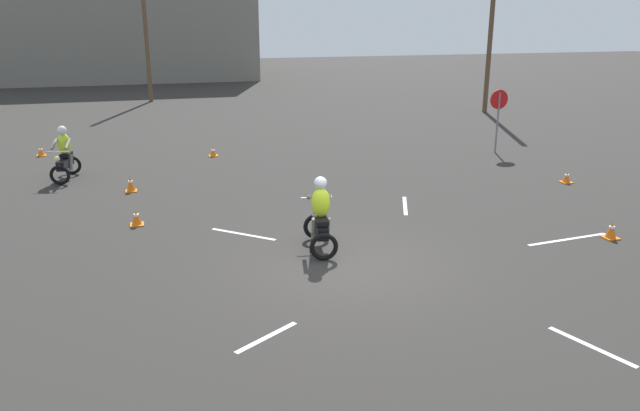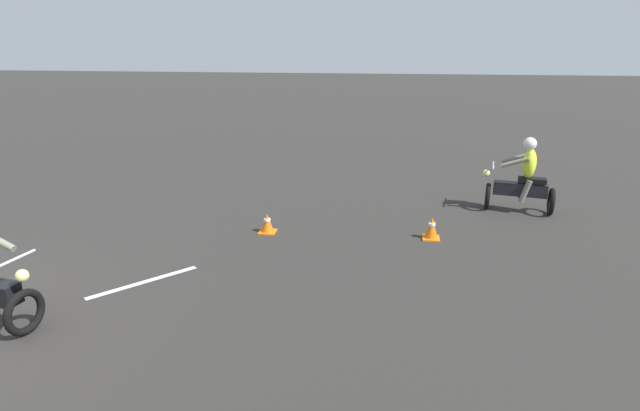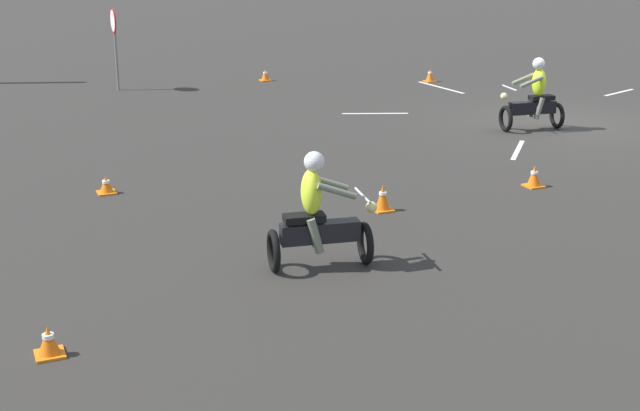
% 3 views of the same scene
% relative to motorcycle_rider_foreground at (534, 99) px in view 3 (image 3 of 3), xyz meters
% --- Properties ---
extents(ground_plane, '(120.00, 120.00, 0.00)m').
position_rel_motorcycle_rider_foreground_xyz_m(ground_plane, '(0.35, -0.98, -0.73)').
color(ground_plane, '#2D2B28').
extents(motorcycle_rider_foreground, '(0.83, 1.55, 1.66)m').
position_rel_motorcycle_rider_foreground_xyz_m(motorcycle_rider_foreground, '(0.00, 0.00, 0.00)').
color(motorcycle_rider_foreground, black).
rests_on(motorcycle_rider_foreground, ground).
extents(motorcycle_rider_background, '(0.86, 1.55, 1.66)m').
position_rel_motorcycle_rider_foreground_xyz_m(motorcycle_rider_background, '(-5.96, 7.92, 0.00)').
color(motorcycle_rider_background, black).
rests_on(motorcycle_rider_background, ground).
extents(stop_sign, '(0.70, 0.08, 2.30)m').
position_rel_motorcycle_rider_foreground_xyz_m(stop_sign, '(8.88, 7.78, 0.91)').
color(stop_sign, slate).
rests_on(stop_sign, ground).
extents(traffic_cone_near_left, '(0.32, 0.32, 0.44)m').
position_rel_motorcycle_rider_foreground_xyz_m(traffic_cone_near_left, '(-4.03, 5.93, -0.51)').
color(traffic_cone_near_left, orange).
rests_on(traffic_cone_near_left, ground).
extents(traffic_cone_near_right, '(0.32, 0.32, 0.39)m').
position_rel_motorcycle_rider_foreground_xyz_m(traffic_cone_near_right, '(-3.86, 2.78, -0.54)').
color(traffic_cone_near_right, orange).
rests_on(traffic_cone_near_right, ground).
extents(traffic_cone_mid_center, '(0.32, 0.32, 0.35)m').
position_rel_motorcycle_rider_foreground_xyz_m(traffic_cone_mid_center, '(-7.21, 11.67, -0.56)').
color(traffic_cone_mid_center, orange).
rests_on(traffic_cone_mid_center, ground).
extents(traffic_cone_mid_left, '(0.32, 0.32, 0.35)m').
position_rel_motorcycle_rider_foreground_xyz_m(traffic_cone_mid_left, '(8.72, 3.38, -0.56)').
color(traffic_cone_mid_left, orange).
rests_on(traffic_cone_mid_left, ground).
extents(traffic_cone_far_right, '(0.32, 0.32, 0.31)m').
position_rel_motorcycle_rider_foreground_xyz_m(traffic_cone_far_right, '(-1.23, 9.95, -0.58)').
color(traffic_cone_far_right, orange).
rests_on(traffic_cone_far_right, ground).
extents(traffic_cone_far_center, '(0.32, 0.32, 0.40)m').
position_rel_motorcycle_rider_foreground_xyz_m(traffic_cone_far_center, '(6.61, -1.10, -0.53)').
color(traffic_cone_far_center, orange).
rests_on(traffic_cone_far_center, ground).
extents(lane_stripe_e, '(2.19, 0.30, 0.01)m').
position_rel_motorcycle_rider_foreground_xyz_m(lane_stripe_e, '(5.62, -0.90, -0.72)').
color(lane_stripe_e, silver).
rests_on(lane_stripe_e, ground).
extents(lane_stripe_n, '(0.70, 1.58, 0.01)m').
position_rel_motorcycle_rider_foreground_xyz_m(lane_stripe_n, '(3.06, 2.51, -0.72)').
color(lane_stripe_n, silver).
rests_on(lane_stripe_n, ground).
extents(lane_stripe_nw, '(1.36, 1.23, 0.01)m').
position_rel_motorcycle_rider_foreground_xyz_m(lane_stripe_nw, '(-1.47, 1.43, -0.72)').
color(lane_stripe_nw, silver).
rests_on(lane_stripe_nw, ground).
extents(lane_stripe_s, '(0.60, 1.43, 0.01)m').
position_rel_motorcycle_rider_foreground_xyz_m(lane_stripe_s, '(2.94, -5.11, -0.72)').
color(lane_stripe_s, silver).
rests_on(lane_stripe_s, ground).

